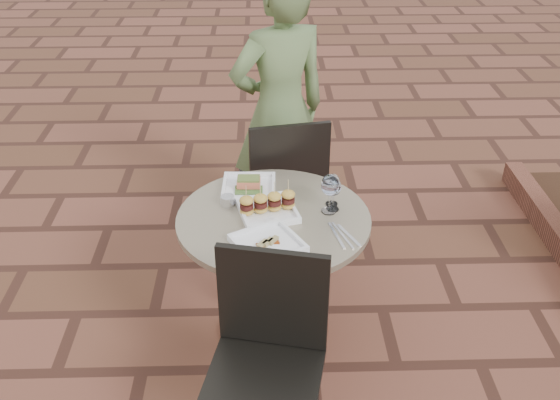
{
  "coord_description": "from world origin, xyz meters",
  "views": [
    {
      "loc": [
        -0.22,
        -2.16,
        2.31
      ],
      "look_at": [
        -0.15,
        0.25,
        0.82
      ],
      "focal_mm": 40.0,
      "sensor_mm": 36.0,
      "label": 1
    }
  ],
  "objects_px": {
    "diner": "(280,112)",
    "plate_tuna": "(268,243)",
    "cafe_table": "(274,259)",
    "chair_far": "(285,178)",
    "plate_salmon": "(249,187)",
    "plate_sliders": "(268,206)",
    "chair_near": "(268,345)"
  },
  "relations": [
    {
      "from": "chair_near",
      "to": "plate_tuna",
      "type": "xyz_separation_m",
      "value": [
        0.01,
        0.4,
        0.2
      ]
    },
    {
      "from": "chair_far",
      "to": "diner",
      "type": "bearing_deg",
      "value": -95.25
    },
    {
      "from": "chair_far",
      "to": "cafe_table",
      "type": "bearing_deg",
      "value": 72.57
    },
    {
      "from": "plate_salmon",
      "to": "plate_sliders",
      "type": "distance_m",
      "value": 0.23
    },
    {
      "from": "cafe_table",
      "to": "chair_near",
      "type": "bearing_deg",
      "value": -93.22
    },
    {
      "from": "chair_far",
      "to": "plate_tuna",
      "type": "relative_size",
      "value": 2.62
    },
    {
      "from": "plate_tuna",
      "to": "plate_salmon",
      "type": "bearing_deg",
      "value": 100.45
    },
    {
      "from": "plate_sliders",
      "to": "chair_far",
      "type": "bearing_deg",
      "value": 80.48
    },
    {
      "from": "diner",
      "to": "plate_salmon",
      "type": "distance_m",
      "value": 0.73
    },
    {
      "from": "chair_far",
      "to": "plate_salmon",
      "type": "xyz_separation_m",
      "value": [
        -0.2,
        -0.42,
        0.2
      ]
    },
    {
      "from": "chair_near",
      "to": "plate_tuna",
      "type": "relative_size",
      "value": 2.62
    },
    {
      "from": "diner",
      "to": "plate_tuna",
      "type": "height_order",
      "value": "diner"
    },
    {
      "from": "diner",
      "to": "chair_far",
      "type": "bearing_deg",
      "value": 70.92
    },
    {
      "from": "chair_far",
      "to": "chair_near",
      "type": "bearing_deg",
      "value": 74.33
    },
    {
      "from": "diner",
      "to": "chair_near",
      "type": "bearing_deg",
      "value": 62.32
    },
    {
      "from": "chair_far",
      "to": "diner",
      "type": "distance_m",
      "value": 0.4
    },
    {
      "from": "chair_far",
      "to": "plate_salmon",
      "type": "bearing_deg",
      "value": 54.57
    },
    {
      "from": "plate_salmon",
      "to": "plate_sliders",
      "type": "height_order",
      "value": "plate_sliders"
    },
    {
      "from": "cafe_table",
      "to": "plate_tuna",
      "type": "distance_m",
      "value": 0.35
    },
    {
      "from": "cafe_table",
      "to": "plate_salmon",
      "type": "distance_m",
      "value": 0.38
    },
    {
      "from": "cafe_table",
      "to": "chair_near",
      "type": "relative_size",
      "value": 0.97
    },
    {
      "from": "plate_sliders",
      "to": "plate_tuna",
      "type": "distance_m",
      "value": 0.26
    },
    {
      "from": "diner",
      "to": "plate_salmon",
      "type": "bearing_deg",
      "value": 51.85
    },
    {
      "from": "cafe_table",
      "to": "diner",
      "type": "bearing_deg",
      "value": 86.71
    },
    {
      "from": "cafe_table",
      "to": "plate_sliders",
      "type": "relative_size",
      "value": 2.92
    },
    {
      "from": "chair_near",
      "to": "plate_salmon",
      "type": "xyz_separation_m",
      "value": [
        -0.08,
        0.88,
        0.2
      ]
    },
    {
      "from": "chair_far",
      "to": "chair_near",
      "type": "height_order",
      "value": "same"
    },
    {
      "from": "chair_far",
      "to": "chair_near",
      "type": "xyz_separation_m",
      "value": [
        -0.12,
        -1.3,
        0.0
      ]
    },
    {
      "from": "plate_sliders",
      "to": "cafe_table",
      "type": "bearing_deg",
      "value": -48.36
    },
    {
      "from": "cafe_table",
      "to": "plate_tuna",
      "type": "relative_size",
      "value": 2.54
    },
    {
      "from": "diner",
      "to": "plate_tuna",
      "type": "relative_size",
      "value": 4.71
    },
    {
      "from": "chair_far",
      "to": "chair_near",
      "type": "distance_m",
      "value": 1.31
    }
  ]
}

